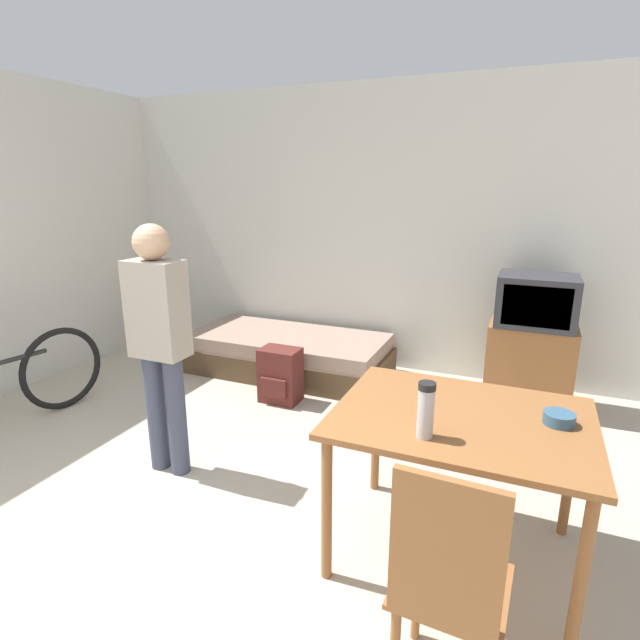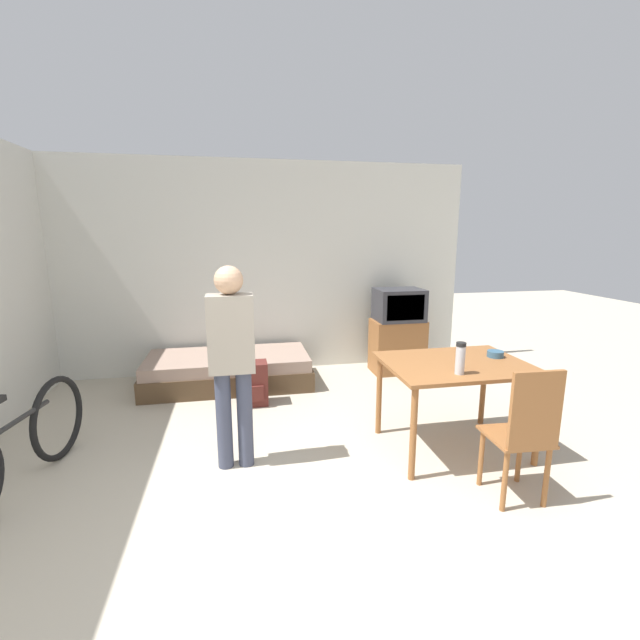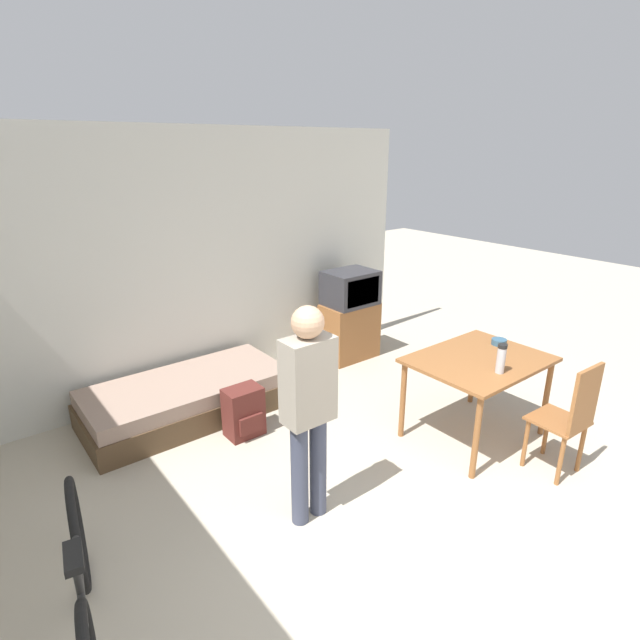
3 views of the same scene
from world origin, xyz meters
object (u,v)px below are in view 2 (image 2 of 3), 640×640
(daybed, at_px, (229,370))
(thermos_flask, at_px, (460,357))
(wooden_chair, at_px, (525,430))
(dining_table, at_px, (455,373))
(backpack, at_px, (252,384))
(mate_bowl, at_px, (495,354))
(person_standing, at_px, (232,354))
(bicycle, at_px, (17,447))
(tv, at_px, (398,331))

(daybed, distance_m, thermos_flask, 2.91)
(wooden_chair, bearing_deg, dining_table, 95.72)
(wooden_chair, bearing_deg, backpack, 129.45)
(daybed, relative_size, mate_bowl, 14.29)
(mate_bowl, relative_size, backpack, 0.29)
(person_standing, xyz_separation_m, mate_bowl, (2.21, 0.01, -0.12))
(bicycle, xyz_separation_m, mate_bowl, (3.71, 0.09, 0.44))
(tv, relative_size, backpack, 2.36)
(wooden_chair, height_order, mate_bowl, wooden_chair)
(daybed, distance_m, dining_table, 2.74)
(mate_bowl, bearing_deg, wooden_chair, -110.64)
(tv, height_order, mate_bowl, tv)
(dining_table, distance_m, backpack, 2.12)
(tv, bearing_deg, backpack, -158.78)
(person_standing, relative_size, backpack, 3.39)
(daybed, distance_m, wooden_chair, 3.38)
(dining_table, distance_m, wooden_chair, 0.81)
(wooden_chair, distance_m, bicycle, 3.47)
(person_standing, relative_size, mate_bowl, 11.60)
(dining_table, bearing_deg, mate_bowl, 10.87)
(wooden_chair, distance_m, person_standing, 2.11)
(daybed, relative_size, person_standing, 1.23)
(thermos_flask, xyz_separation_m, backpack, (-1.51, 1.55, -0.67))
(tv, distance_m, bicycle, 4.13)
(daybed, bearing_deg, tv, 2.61)
(person_standing, relative_size, thermos_flask, 6.41)
(tv, relative_size, wooden_chair, 1.13)
(dining_table, xyz_separation_m, wooden_chair, (0.08, -0.80, -0.14))
(wooden_chair, relative_size, backpack, 2.09)
(bicycle, height_order, thermos_flask, thermos_flask)
(dining_table, xyz_separation_m, mate_bowl, (0.41, 0.08, 0.11))
(daybed, bearing_deg, person_standing, -87.59)
(bicycle, bearing_deg, wooden_chair, -13.13)
(dining_table, height_order, wooden_chair, wooden_chair)
(person_standing, xyz_separation_m, thermos_flask, (1.69, -0.34, -0.01))
(tv, relative_size, bicycle, 0.67)
(mate_bowl, height_order, backpack, mate_bowl)
(dining_table, bearing_deg, thermos_flask, -113.72)
(tv, height_order, person_standing, person_standing)
(thermos_flask, height_order, backpack, thermos_flask)
(tv, height_order, backpack, tv)
(daybed, relative_size, backpack, 4.18)
(wooden_chair, bearing_deg, tv, 85.70)
(bicycle, distance_m, mate_bowl, 3.73)
(daybed, relative_size, dining_table, 1.68)
(daybed, relative_size, tv, 1.77)
(dining_table, height_order, thermos_flask, thermos_flask)
(daybed, bearing_deg, wooden_chair, -54.23)
(wooden_chair, xyz_separation_m, person_standing, (-1.89, 0.86, 0.38))
(daybed, height_order, dining_table, dining_table)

